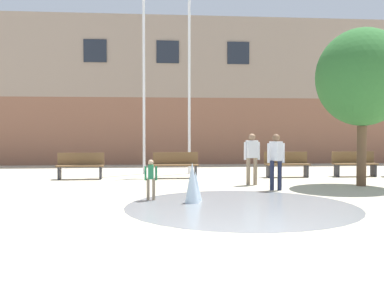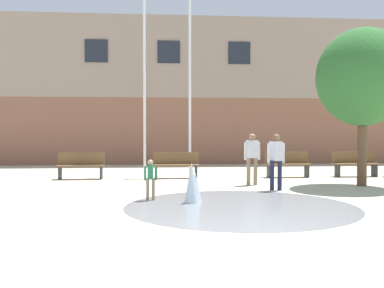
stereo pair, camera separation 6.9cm
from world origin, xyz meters
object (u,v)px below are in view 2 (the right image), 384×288
Objects in this scene: park_bench_center at (176,165)px; adult_in_red at (252,155)px; park_bench_left_of_flagpoles at (81,165)px; adult_watching at (276,157)px; flagpole_left at (145,59)px; street_tree_near_building at (363,77)px; park_bench_near_trashcan at (287,164)px; child_running at (150,176)px; flagpole_right at (191,55)px; park_bench_far_right at (355,163)px.

adult_in_red is (2.24, -2.22, 0.45)m from park_bench_center.
park_bench_left_of_flagpoles is 1.01× the size of adult_in_red.
adult_watching is 7.25m from flagpole_left.
street_tree_near_building is at bearing 161.66° from adult_in_red.
park_bench_left_of_flagpoles is 1.01× the size of adult_watching.
park_bench_near_trashcan is 2.86m from adult_in_red.
adult_watching is (3.50, 1.48, 0.35)m from child_running.
flagpole_right reaches higher than park_bench_center.
park_bench_left_of_flagpoles and park_bench_far_right have the same top height.
park_bench_near_trashcan is at bearing -179.65° from park_bench_far_right.
park_bench_far_right is 1.01× the size of adult_in_red.
park_bench_center is 1.01× the size of adult_watching.
park_bench_left_of_flagpoles is at bearing -179.82° from park_bench_near_trashcan.
flagpole_left is at bearing -180.00° from flagpole_right.
flagpole_right is (-5.93, 1.62, 4.15)m from park_bench_far_right.
adult_watching is 0.33× the size of street_tree_near_building.
adult_in_red is at bearing -44.59° from child_running.
adult_watching is at bearing -53.12° from park_bench_center.
flagpole_left is at bearing 5.84° from child_running.
adult_in_red is 1.61× the size of child_running.
park_bench_left_of_flagpoles is 1.00× the size of park_bench_near_trashcan.
street_tree_near_building reaches higher than park_bench_far_right.
park_bench_near_trashcan is 3.77m from adult_watching.
park_bench_center is 4.02m from park_bench_near_trashcan.
flagpole_right is 1.83× the size of street_tree_near_building.
adult_in_red reaches higher than park_bench_near_trashcan.
park_bench_near_trashcan is at bearing -17.69° from flagpole_left.
child_running is at bearing -146.25° from park_bench_far_right.
park_bench_left_of_flagpoles is 4.83m from flagpole_left.
child_running is 3.82m from adult_watching.
park_bench_near_trashcan and park_bench_far_right have the same top height.
flagpole_left is at bearing -171.41° from adult_watching.
flagpole_right is (0.64, 1.61, 4.15)m from park_bench_center.
adult_watching is at bearing -164.76° from street_tree_near_building.
street_tree_near_building reaches higher than park_bench_near_trashcan.
adult_in_red reaches higher than child_running.
park_bench_far_right is 4.88m from adult_in_red.
park_bench_center is at bearing -170.75° from adult_watching.
park_bench_far_right is 7.42m from flagpole_right.
flagpole_left is (-7.68, 1.62, 3.97)m from park_bench_far_right.
park_bench_near_trashcan is 2.55m from park_bench_far_right.
park_bench_center is 1.00× the size of park_bench_near_trashcan.
street_tree_near_building is (2.89, 0.79, 2.36)m from adult_watching.
adult_watching is at bearing -30.18° from park_bench_left_of_flagpoles.
park_bench_near_trashcan is 6.96m from child_running.
park_bench_left_of_flagpoles and park_bench_near_trashcan have the same top height.
park_bench_left_of_flagpoles and park_bench_center have the same top height.
park_bench_center is at bearing -55.26° from flagpole_left.
flagpole_right is at bearing 154.14° from park_bench_near_trashcan.
street_tree_near_building reaches higher than park_bench_center.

